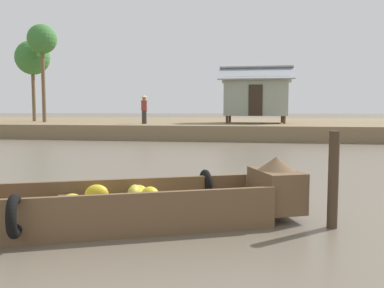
{
  "coord_description": "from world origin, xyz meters",
  "views": [
    {
      "loc": [
        2.9,
        -0.16,
        1.61
      ],
      "look_at": [
        1.54,
        7.87,
        0.91
      ],
      "focal_mm": 37.7,
      "sensor_mm": 36.0,
      "label": 1
    }
  ],
  "objects_px": {
    "stilt_house_left": "(256,96)",
    "mooring_post": "(333,180)",
    "palm_tree_mid": "(32,58)",
    "banana_boat": "(126,203)",
    "palm_tree_near": "(42,41)",
    "vendor_person": "(144,108)"
  },
  "relations": [
    {
      "from": "banana_boat",
      "to": "palm_tree_near",
      "type": "distance_m",
      "value": 23.33
    },
    {
      "from": "banana_boat",
      "to": "stilt_house_left",
      "type": "height_order",
      "value": "stilt_house_left"
    },
    {
      "from": "palm_tree_near",
      "to": "vendor_person",
      "type": "xyz_separation_m",
      "value": [
        7.3,
        -1.87,
        -4.29
      ]
    },
    {
      "from": "vendor_person",
      "to": "banana_boat",
      "type": "bearing_deg",
      "value": -74.5
    },
    {
      "from": "palm_tree_mid",
      "to": "stilt_house_left",
      "type": "bearing_deg",
      "value": -4.28
    },
    {
      "from": "banana_boat",
      "to": "stilt_house_left",
      "type": "distance_m",
      "value": 19.84
    },
    {
      "from": "stilt_house_left",
      "to": "palm_tree_near",
      "type": "distance_m",
      "value": 14.09
    },
    {
      "from": "banana_boat",
      "to": "palm_tree_mid",
      "type": "relative_size",
      "value": 0.9
    },
    {
      "from": "banana_boat",
      "to": "stilt_house_left",
      "type": "relative_size",
      "value": 1.14
    },
    {
      "from": "palm_tree_near",
      "to": "mooring_post",
      "type": "xyz_separation_m",
      "value": [
        14.88,
        -18.75,
        -5.34
      ]
    },
    {
      "from": "stilt_house_left",
      "to": "palm_tree_near",
      "type": "height_order",
      "value": "palm_tree_near"
    },
    {
      "from": "stilt_house_left",
      "to": "vendor_person",
      "type": "height_order",
      "value": "stilt_house_left"
    },
    {
      "from": "banana_boat",
      "to": "vendor_person",
      "type": "xyz_separation_m",
      "value": [
        -4.79,
        17.27,
        1.39
      ]
    },
    {
      "from": "stilt_house_left",
      "to": "mooring_post",
      "type": "xyz_separation_m",
      "value": [
        1.25,
        -19.28,
        -1.79
      ]
    },
    {
      "from": "banana_boat",
      "to": "palm_tree_near",
      "type": "xyz_separation_m",
      "value": [
        -12.09,
        19.13,
        5.68
      ]
    },
    {
      "from": "palm_tree_near",
      "to": "mooring_post",
      "type": "height_order",
      "value": "palm_tree_near"
    },
    {
      "from": "palm_tree_near",
      "to": "mooring_post",
      "type": "bearing_deg",
      "value": -51.56
    },
    {
      "from": "palm_tree_mid",
      "to": "banana_boat",
      "type": "bearing_deg",
      "value": -56.44
    },
    {
      "from": "banana_boat",
      "to": "palm_tree_mid",
      "type": "xyz_separation_m",
      "value": [
        -13.81,
        20.81,
        4.82
      ]
    },
    {
      "from": "stilt_house_left",
      "to": "palm_tree_mid",
      "type": "relative_size",
      "value": 0.79
    },
    {
      "from": "banana_boat",
      "to": "mooring_post",
      "type": "relative_size",
      "value": 3.78
    },
    {
      "from": "banana_boat",
      "to": "palm_tree_mid",
      "type": "bearing_deg",
      "value": 123.56
    }
  ]
}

